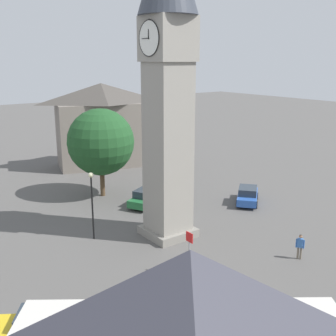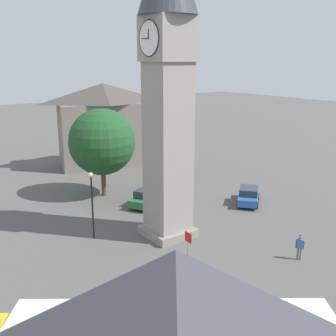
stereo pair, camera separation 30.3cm
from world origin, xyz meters
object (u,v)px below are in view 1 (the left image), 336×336
(lamp_post, at_px, (92,195))
(road_sign, at_px, (189,247))
(car_silver_kerb, at_px, (147,197))
(clock_tower, at_px, (168,54))
(pedestrian, at_px, (300,244))
(car_white_side, at_px, (185,325))
(car_red_corner, at_px, (39,326))
(building_corner_back, at_px, (102,124))
(car_black_far, at_px, (248,195))
(tree, at_px, (101,142))

(lamp_post, height_order, road_sign, lamp_post)
(car_silver_kerb, height_order, lamp_post, lamp_post)
(clock_tower, distance_m, pedestrian, 15.16)
(car_white_side, distance_m, pedestrian, 11.17)
(car_red_corner, relative_size, road_sign, 1.57)
(car_silver_kerb, relative_size, road_sign, 1.59)
(car_white_side, bearing_deg, building_corner_back, -21.55)
(lamp_post, xyz_separation_m, road_sign, (-8.23, -2.18, -1.44))
(car_red_corner, height_order, car_black_far, same)
(road_sign, bearing_deg, tree, -10.14)
(building_corner_back, bearing_deg, clock_tower, 164.31)
(car_white_side, xyz_separation_m, road_sign, (4.43, -3.85, 1.14))
(car_red_corner, xyz_separation_m, car_white_side, (-3.90, -5.45, 0.00))
(car_black_far, height_order, tree, tree)
(car_white_side, height_order, road_sign, road_sign)
(car_black_far, distance_m, road_sign, 14.30)
(pedestrian, bearing_deg, car_white_side, 99.65)
(pedestrian, bearing_deg, road_sign, 70.33)
(clock_tower, height_order, car_black_far, clock_tower)
(pedestrian, distance_m, tree, 20.07)
(pedestrian, xyz_separation_m, tree, (19.18, 4.19, 4.19))
(car_black_far, xyz_separation_m, pedestrian, (-9.50, 5.29, 0.25))
(tree, bearing_deg, building_corner_back, -28.33)
(building_corner_back, distance_m, road_sign, 28.48)
(tree, bearing_deg, car_silver_kerb, -158.85)
(car_white_side, relative_size, car_black_far, 1.03)
(car_silver_kerb, xyz_separation_m, car_white_side, (-16.27, 8.67, 0.00))
(car_white_side, height_order, building_corner_back, building_corner_back)
(clock_tower, distance_m, car_black_far, 15.76)
(car_silver_kerb, distance_m, building_corner_back, 16.17)
(car_black_far, distance_m, building_corner_back, 20.86)
(car_red_corner, height_order, lamp_post, lamp_post)
(clock_tower, height_order, tree, clock_tower)
(road_sign, bearing_deg, car_silver_kerb, -22.15)
(tree, xyz_separation_m, lamp_post, (-8.39, 5.15, -1.86))
(car_white_side, relative_size, lamp_post, 0.88)
(pedestrian, distance_m, lamp_post, 14.46)
(car_red_corner, height_order, car_white_side, same)
(pedestrian, bearing_deg, building_corner_back, -2.70)
(car_red_corner, height_order, building_corner_back, building_corner_back)
(clock_tower, relative_size, pedestrian, 13.06)
(pedestrian, xyz_separation_m, building_corner_back, (29.54, -1.39, 4.02))
(car_silver_kerb, distance_m, car_white_side, 18.44)
(tree, bearing_deg, lamp_post, 148.44)
(car_white_side, distance_m, building_corner_back, 34.04)
(building_corner_back, bearing_deg, car_black_far, -169.00)
(car_silver_kerb, bearing_deg, building_corner_back, -13.88)
(clock_tower, bearing_deg, road_sign, 155.43)
(car_white_side, relative_size, tree, 0.53)
(car_silver_kerb, relative_size, car_red_corner, 1.01)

